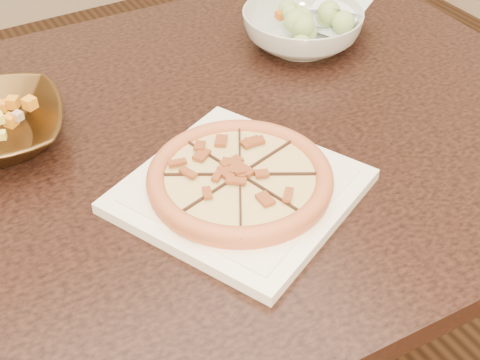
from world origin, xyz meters
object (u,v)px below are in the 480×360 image
at_px(dining_table, 153,193).
at_px(pizza, 240,178).
at_px(plate, 240,190).
at_px(salad_bowl, 302,29).

height_order(dining_table, pizza, pizza).
bearing_deg(dining_table, plate, -67.64).
height_order(pizza, salad_bowl, salad_bowl).
distance_m(plate, salad_bowl, 0.47).
xyz_separation_m(plate, salad_bowl, (0.34, 0.33, 0.03)).
relative_size(pizza, salad_bowl, 1.14).
distance_m(dining_table, plate, 0.21).
xyz_separation_m(dining_table, pizza, (0.07, -0.17, 0.13)).
bearing_deg(salad_bowl, dining_table, -158.36).
xyz_separation_m(dining_table, salad_bowl, (0.41, 0.16, 0.13)).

